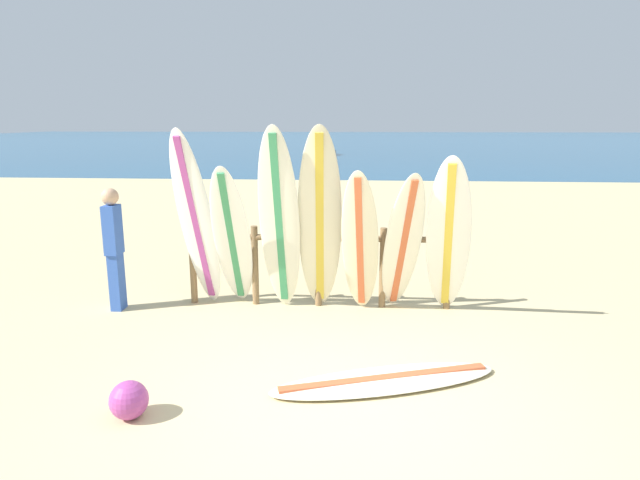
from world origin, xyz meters
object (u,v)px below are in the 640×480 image
object	(u,v)px
surfboard_leaning_left	(232,238)
beachgoer_standing	(114,244)
beach_ball	(129,400)
surfboard_rack	(318,257)
surfboard_lying_on_sand	(385,380)
small_boat_offshore	(327,151)
surfboard_leaning_center_right	(360,243)
surfboard_leaning_far_right	(448,238)
surfboard_leaning_far_left	(196,221)
surfboard_leaning_center_left	(279,221)
surfboard_leaning_center	(320,221)
surfboard_leaning_right	(403,244)

from	to	relation	value
surfboard_leaning_left	beachgoer_standing	xyz separation A→B (m)	(-1.56, -0.05, -0.09)
surfboard_leaning_left	beach_ball	distance (m)	2.80
surfboard_rack	surfboard_lying_on_sand	distance (m)	2.43
small_boat_offshore	beachgoer_standing	bearing A→B (deg)	-91.62
surfboard_leaning_center_right	surfboard_leaning_far_right	distance (m)	1.08
beachgoer_standing	surfboard_leaning_far_left	bearing A→B (deg)	2.78
surfboard_leaning_center_left	surfboard_leaning_center	bearing A→B (deg)	7.08
surfboard_leaning_center_left	surfboard_leaning_center	distance (m)	0.51
surfboard_leaning_far_left	surfboard_lying_on_sand	distance (m)	3.25
surfboard_leaning_far_left	surfboard_leaning_center_left	size ratio (longest dim) A/B	0.99
surfboard_leaning_far_left	surfboard_leaning_left	size ratio (longest dim) A/B	1.22
surfboard_leaning_left	beach_ball	world-z (taller)	surfboard_leaning_left
surfboard_lying_on_sand	small_boat_offshore	xyz separation A→B (m)	(-2.57, 33.29, 0.22)
surfboard_leaning_center_left	surfboard_lying_on_sand	bearing A→B (deg)	-55.62
surfboard_leaning_center	surfboard_leaning_right	xyz separation A→B (m)	(1.05, -0.08, -0.27)
surfboard_leaning_center_left	surfboard_lying_on_sand	distance (m)	2.56
surfboard_lying_on_sand	beach_ball	size ratio (longest dim) A/B	7.08
surfboard_leaning_far_left	surfboard_rack	bearing A→B (deg)	10.80
surfboard_leaning_center	beach_ball	bearing A→B (deg)	-117.71
surfboard_lying_on_sand	surfboard_leaning_center_right	bearing A→B (deg)	98.13
surfboard_leaning_center_right	surfboard_lying_on_sand	xyz separation A→B (m)	(0.26, -1.81, -0.93)
surfboard_leaning_center	beachgoer_standing	bearing A→B (deg)	-178.08
surfboard_leaning_left	surfboard_lying_on_sand	size ratio (longest dim) A/B	0.85
surfboard_leaning_right	beach_ball	size ratio (longest dim) A/B	5.78
surfboard_leaning_far_right	surfboard_leaning_left	bearing A→B (deg)	177.37
surfboard_rack	surfboard_lying_on_sand	xyz separation A→B (m)	(0.81, -2.20, -0.64)
surfboard_rack	surfboard_leaning_center	xyz separation A→B (m)	(0.04, -0.26, 0.54)
surfboard_leaning_center_left	beachgoer_standing	bearing A→B (deg)	-179.29
surfboard_leaning_far_left	surfboard_lying_on_sand	xyz separation A→B (m)	(2.36, -1.90, -1.17)
surfboard_rack	surfboard_leaning_far_right	bearing A→B (deg)	-14.70
surfboard_leaning_far_right	beach_ball	bearing A→B (deg)	-139.91
surfboard_leaning_center_left	beachgoer_standing	size ratio (longest dim) A/B	1.50
surfboard_leaning_far_right	beachgoer_standing	world-z (taller)	surfboard_leaning_far_right
surfboard_lying_on_sand	beach_ball	bearing A→B (deg)	-160.65
surfboard_leaning_center	small_boat_offshore	distance (m)	31.42
surfboard_lying_on_sand	surfboard_leaning_far_left	bearing A→B (deg)	141.19
surfboard_leaning_center_left	beach_ball	xyz separation A→B (m)	(-0.91, -2.64, -1.05)
surfboard_rack	surfboard_leaning_far_left	distance (m)	1.66
surfboard_leaning_far_left	surfboard_leaning_center_right	distance (m)	2.12
surfboard_leaning_center	surfboard_leaning_center_right	bearing A→B (deg)	-13.70
surfboard_leaning_left	small_boat_offshore	xyz separation A→B (m)	(-0.67, 31.40, -0.73)
surfboard_rack	surfboard_leaning_left	size ratio (longest dim) A/B	1.80
surfboard_leaning_right	small_boat_offshore	size ratio (longest dim) A/B	0.77
surfboard_leaning_far_right	surfboard_leaning_far_left	bearing A→B (deg)	177.63
surfboard_rack	surfboard_leaning_center	size ratio (longest dim) A/B	1.45
surfboard_leaning_center_left	small_boat_offshore	world-z (taller)	surfboard_leaning_center_left
surfboard_leaning_left	surfboard_leaning_far_right	world-z (taller)	surfboard_leaning_far_right
surfboard_leaning_far_left	surfboard_leaning_far_right	xyz separation A→B (m)	(3.18, -0.13, -0.15)
surfboard_rack	small_boat_offshore	bearing A→B (deg)	93.24
surfboard_leaning_left	small_boat_offshore	world-z (taller)	surfboard_leaning_left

